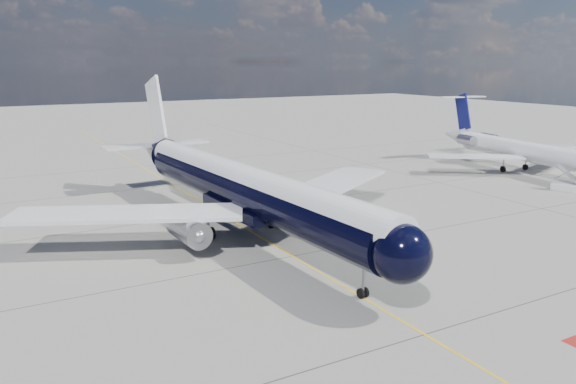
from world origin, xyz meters
name	(u,v)px	position (x,y,z in m)	size (l,w,h in m)	color
ground	(202,202)	(0.00, 30.00, 0.00)	(320.00, 320.00, 0.00)	gray
taxiway_centerline	(219,213)	(0.00, 25.00, 0.00)	(0.16, 160.00, 0.01)	yellow
main_airliner	(239,187)	(-0.93, 17.89, 4.20)	(38.49, 46.90, 13.55)	black
regional_jet	(511,147)	(44.95, 26.51, 3.24)	(26.16, 30.30, 10.27)	white
boarding_stair	(566,185)	(40.18, 14.28, 0.59)	(3.04, 3.42, 3.17)	white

